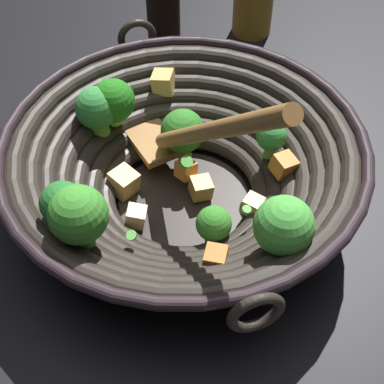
{
  "coord_description": "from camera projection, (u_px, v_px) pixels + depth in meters",
  "views": [
    {
      "loc": [
        -0.36,
        0.28,
        0.54
      ],
      "look_at": [
        -0.01,
        -0.0,
        0.03
      ],
      "focal_mm": 53.0,
      "sensor_mm": 36.0,
      "label": 1
    }
  ],
  "objects": [
    {
      "name": "soy_sauce_bottle",
      "position": [
        163.0,
        15.0,
        0.87
      ],
      "size": [
        0.05,
        0.05,
        0.16
      ],
      "color": "black",
      "rests_on": "ground"
    },
    {
      "name": "ground_plane",
      "position": [
        184.0,
        204.0,
        0.7
      ],
      "size": [
        4.0,
        4.0,
        0.0
      ],
      "primitive_type": "plane",
      "color": "black"
    },
    {
      "name": "wok",
      "position": [
        182.0,
        165.0,
        0.65
      ],
      "size": [
        0.44,
        0.42,
        0.28
      ],
      "color": "black",
      "rests_on": "ground"
    }
  ]
}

